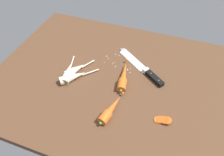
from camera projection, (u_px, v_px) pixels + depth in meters
The scene contains 9 objects.
ground_plane at pixel (113, 80), 101.15cm from camera, with size 120.00×90.00×4.00cm, color brown.
chefs_knife at pixel (139, 65), 104.89cm from camera, with size 29.85×23.44×4.18cm.
whole_carrot at pixel (123, 77), 96.96cm from camera, with size 7.04×22.40×4.20cm.
whole_carrot_second at pixel (111, 110), 84.29cm from camera, with size 7.28×18.83×4.20cm.
parsnip_front at pixel (75, 70), 100.36cm from camera, with size 10.66×16.77×4.00cm.
parsnip_mid_left at pixel (68, 73), 98.89cm from camera, with size 7.28×19.82×4.00cm.
parsnip_mid_right at pixel (73, 77), 97.10cm from camera, with size 15.73×16.14×4.00cm.
carrot_slice_stack at pixel (163, 120), 82.36cm from camera, with size 7.19×3.95×2.58cm.
mince_crumbs at pixel (122, 63), 105.93cm from camera, with size 18.43×12.17×0.89cm.
Camera 1 is at (21.88, -63.65, 73.51)cm, focal length 31.96 mm.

